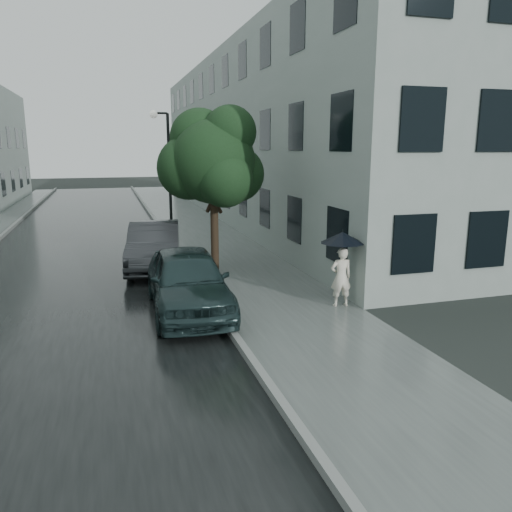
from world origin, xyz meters
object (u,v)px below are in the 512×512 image
object	(u,v)px
lamp_post	(166,169)
car_near	(188,280)
street_tree	(213,160)
pedestrian	(341,277)
car_far	(154,245)

from	to	relation	value
lamp_post	car_near	distance (m)	9.41
street_tree	car_near	world-z (taller)	street_tree
pedestrian	lamp_post	xyz separation A→B (m)	(-3.15, 9.81, 2.31)
pedestrian	lamp_post	bearing A→B (deg)	-65.97
pedestrian	car_far	size ratio (longest dim) A/B	0.33
street_tree	lamp_post	xyz separation A→B (m)	(-0.85, 5.34, -0.48)
car_near	car_far	world-z (taller)	car_near
street_tree	pedestrian	bearing A→B (deg)	-62.73
pedestrian	street_tree	xyz separation A→B (m)	(-2.31, 4.48, 2.79)
car_far	street_tree	bearing A→B (deg)	-21.62
street_tree	lamp_post	distance (m)	5.42
street_tree	lamp_post	world-z (taller)	lamp_post
pedestrian	car_far	xyz separation A→B (m)	(-4.11, 5.51, -0.00)
lamp_post	car_near	size ratio (longest dim) A/B	1.18
street_tree	lamp_post	bearing A→B (deg)	99.02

